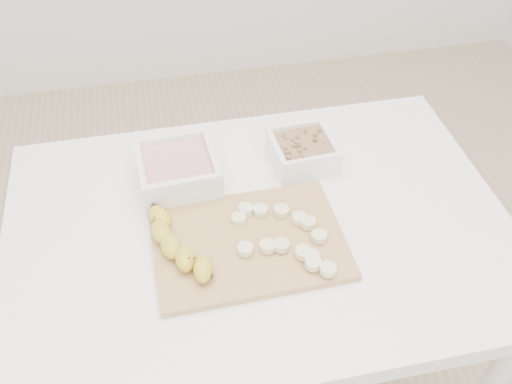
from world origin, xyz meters
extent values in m
cube|color=white|center=(0.00, 0.00, 0.73)|extent=(1.00, 0.70, 0.04)
cylinder|color=white|center=(-0.44, 0.29, 0.35)|extent=(0.05, 0.05, 0.71)
cylinder|color=white|center=(0.44, 0.29, 0.35)|extent=(0.05, 0.05, 0.71)
cube|color=white|center=(-0.14, 0.15, 0.79)|extent=(0.17, 0.17, 0.08)
cube|color=pink|center=(-0.14, 0.15, 0.79)|extent=(0.14, 0.14, 0.04)
cube|color=white|center=(0.13, 0.16, 0.78)|extent=(0.14, 0.14, 0.06)
cube|color=brown|center=(0.13, 0.16, 0.78)|extent=(0.12, 0.12, 0.04)
cube|color=tan|center=(-0.03, -0.05, 0.76)|extent=(0.37, 0.26, 0.01)
cylinder|color=beige|center=(-0.04, 0.00, 0.77)|extent=(0.03, 0.03, 0.01)
cylinder|color=beige|center=(-0.02, 0.02, 0.77)|extent=(0.03, 0.03, 0.01)
cylinder|color=beige|center=(0.01, 0.01, 0.77)|extent=(0.03, 0.03, 0.01)
cylinder|color=beige|center=(0.05, 0.00, 0.77)|extent=(0.03, 0.03, 0.01)
cylinder|color=beige|center=(0.08, -0.02, 0.77)|extent=(0.03, 0.03, 0.01)
cylinder|color=beige|center=(0.09, -0.04, 0.77)|extent=(0.03, 0.03, 0.01)
cylinder|color=beige|center=(0.10, -0.08, 0.77)|extent=(0.03, 0.03, 0.01)
cylinder|color=beige|center=(-0.04, -0.08, 0.77)|extent=(0.03, 0.03, 0.01)
cylinder|color=beige|center=(0.00, -0.08, 0.78)|extent=(0.03, 0.03, 0.01)
cylinder|color=beige|center=(0.02, -0.08, 0.78)|extent=(0.03, 0.03, 0.01)
cylinder|color=beige|center=(0.06, -0.11, 0.78)|extent=(0.03, 0.03, 0.01)
cylinder|color=beige|center=(0.07, -0.12, 0.78)|extent=(0.03, 0.03, 0.01)
cylinder|color=beige|center=(0.09, -0.16, 0.78)|extent=(0.03, 0.03, 0.01)
cylinder|color=beige|center=(0.07, -0.14, 0.78)|extent=(0.03, 0.03, 0.01)
camera|label=1|loc=(-0.16, -0.75, 1.58)|focal=40.00mm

